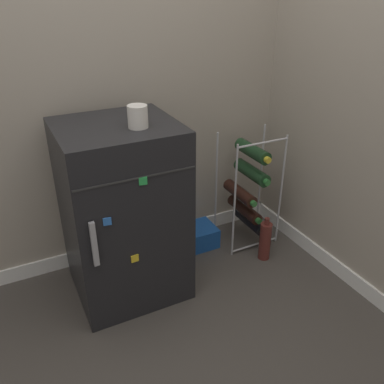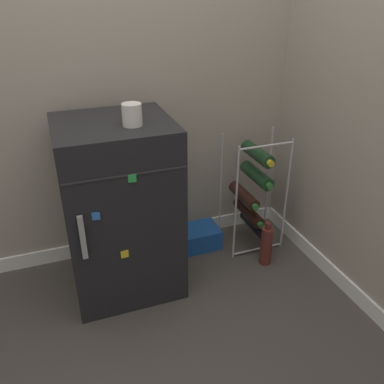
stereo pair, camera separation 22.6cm
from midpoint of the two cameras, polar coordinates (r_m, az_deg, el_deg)
The scene contains 7 objects.
ground_plane at distance 2.17m, azimuth -4.88°, elevation -16.58°, with size 14.00×14.00×0.00m, color #423D38.
wall_back at distance 2.23m, azimuth -13.26°, elevation 19.91°, with size 6.90×0.07×2.50m.
mini_fridge at distance 2.11m, azimuth -12.64°, elevation -2.92°, with size 0.56×0.55×0.93m.
wine_rack at distance 2.50m, azimuth 5.36°, elevation 0.34°, with size 0.35×0.31×0.73m.
soda_box at distance 2.60m, azimuth -1.85°, elevation -6.30°, with size 0.24×0.20×0.13m.
fridge_top_cup at distance 1.84m, azimuth -11.19°, elevation 10.29°, with size 0.09×0.09×0.10m.
loose_bottle_floor at distance 2.47m, azimuth 7.65°, elevation -6.86°, with size 0.07×0.07×0.28m.
Camera 1 is at (-0.64, -1.42, 1.51)m, focal length 38.00 mm.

